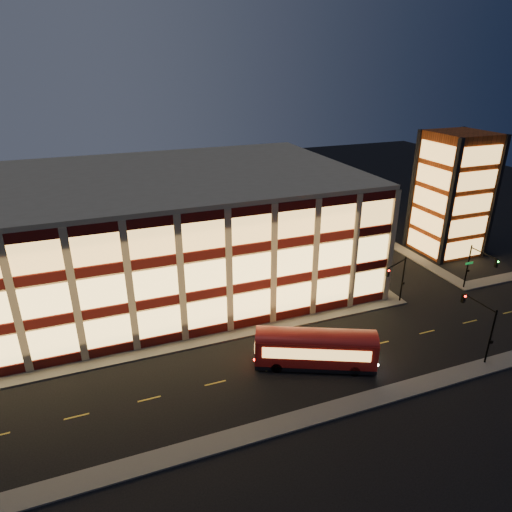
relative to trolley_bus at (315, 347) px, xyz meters
name	(u,v)px	position (x,y,z in m)	size (l,w,h in m)	color
ground	(218,344)	(-7.76, 6.88, -2.15)	(200.00, 200.00, 0.00)	black
sidewalk_office_south	(187,344)	(-10.76, 7.88, -2.07)	(54.00, 2.00, 0.15)	#514F4C
sidewalk_office_east	(331,253)	(15.24, 23.88, -2.07)	(2.00, 30.00, 0.15)	#514F4C
sidewalk_tower_south	(500,279)	(32.24, 7.88, -2.07)	(14.00, 2.00, 0.15)	#514F4C
sidewalk_tower_west	(391,244)	(26.24, 23.88, -2.07)	(2.00, 30.00, 0.15)	#514F4C
sidewalk_near	(264,430)	(-7.76, -6.12, -2.07)	(100.00, 2.00, 0.15)	#514F4C
office_building	(157,230)	(-10.68, 23.79, 5.10)	(50.45, 30.45, 14.50)	tan
stair_tower	(452,194)	(32.19, 18.83, 6.85)	(8.60, 8.60, 18.00)	#8C3814
traffic_signal_far	(398,275)	(14.45, 7.11, 1.97)	(3.79, 1.87, 6.00)	black
traffic_signal_right	(478,263)	(25.74, 6.25, 1.96)	(1.20, 4.37, 6.00)	black
traffic_signal_near	(481,320)	(15.74, -4.15, 1.98)	(0.32, 4.45, 6.00)	black
trolley_bus	(315,347)	(0.00, 0.00, 0.00)	(11.58, 7.38, 3.87)	#A00C08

